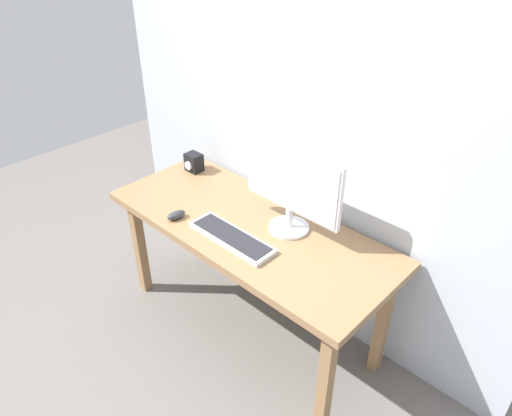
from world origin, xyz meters
The scene contains 7 objects.
ground_plane centered at (0.00, 0.00, 0.00)m, with size 6.00×6.00×0.00m, color slate.
wall_back centered at (0.00, 0.36, 1.50)m, with size 2.62×0.04×3.00m, color #B2BCC6.
desk centered at (0.00, 0.00, 0.63)m, with size 1.56×0.64×0.71m.
monitor centered at (0.17, 0.12, 0.95)m, with size 0.55×0.20×0.43m.
keyboard_primary centered at (0.03, -0.15, 0.72)m, with size 0.47×0.14×0.03m.
mouse centered at (-0.30, -0.22, 0.73)m, with size 0.05×0.10×0.04m, color #333338.
audio_controller centered at (-0.63, 0.18, 0.77)m, with size 0.10×0.09×0.11m.
Camera 1 is at (1.38, -1.40, 2.09)m, focal length 33.45 mm.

